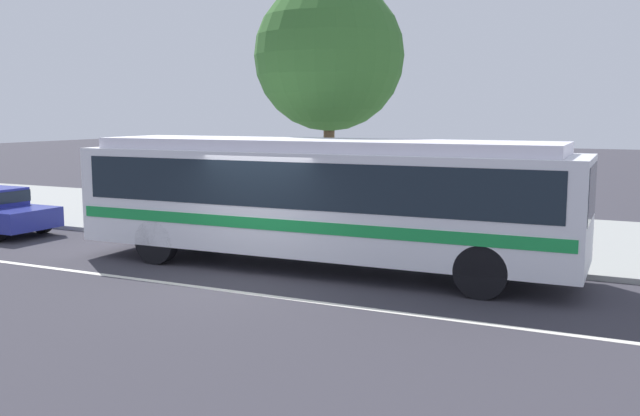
# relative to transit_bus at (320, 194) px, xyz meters

# --- Properties ---
(ground_plane) EXTENTS (120.00, 120.00, 0.00)m
(ground_plane) POSITION_rel_transit_bus_xyz_m (-0.83, -1.75, -1.64)
(ground_plane) COLOR #35333B
(sidewalk_slab) EXTENTS (60.00, 8.00, 0.12)m
(sidewalk_slab) POSITION_rel_transit_bus_xyz_m (-0.83, 5.35, -1.58)
(sidewalk_slab) COLOR #989A96
(sidewalk_slab) RESTS_ON ground_plane
(lane_stripe_center) EXTENTS (56.00, 0.16, 0.01)m
(lane_stripe_center) POSITION_rel_transit_bus_xyz_m (-0.83, -2.55, -1.63)
(lane_stripe_center) COLOR silver
(lane_stripe_center) RESTS_ON ground_plane
(transit_bus) EXTENTS (11.07, 2.71, 2.81)m
(transit_bus) POSITION_rel_transit_bus_xyz_m (0.00, 0.00, 0.00)
(transit_bus) COLOR silver
(transit_bus) RESTS_ON ground_plane
(pedestrian_waiting_near_sign) EXTENTS (0.41, 0.41, 1.70)m
(pedestrian_waiting_near_sign) POSITION_rel_transit_bus_xyz_m (-3.19, 2.71, -0.53)
(pedestrian_waiting_near_sign) COLOR #283E2B
(pedestrian_waiting_near_sign) RESTS_ON sidewalk_slab
(pedestrian_walking_along_curb) EXTENTS (0.43, 0.43, 1.68)m
(pedestrian_walking_along_curb) POSITION_rel_transit_bus_xyz_m (-2.44, 3.00, -0.53)
(pedestrian_walking_along_curb) COLOR navy
(pedestrian_walking_along_curb) RESTS_ON sidewalk_slab
(pedestrian_standing_by_tree) EXTENTS (0.46, 0.46, 1.75)m
(pedestrian_standing_by_tree) POSITION_rel_transit_bus_xyz_m (-1.86, 2.06, -0.49)
(pedestrian_standing_by_tree) COLOR navy
(pedestrian_standing_by_tree) RESTS_ON sidewalk_slab
(bus_stop_sign) EXTENTS (0.08, 0.44, 2.63)m
(bus_stop_sign) POSITION_rel_transit_bus_xyz_m (4.06, 1.96, 0.16)
(bus_stop_sign) COLOR gray
(bus_stop_sign) RESTS_ON sidewalk_slab
(street_tree_near_stop) EXTENTS (3.96, 3.96, 6.73)m
(street_tree_near_stop) POSITION_rel_transit_bus_xyz_m (-1.43, 3.55, 3.22)
(street_tree_near_stop) COLOR brown
(street_tree_near_stop) RESTS_ON sidewalk_slab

